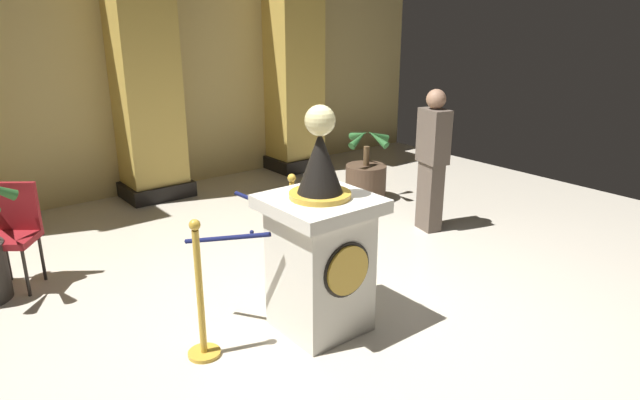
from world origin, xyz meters
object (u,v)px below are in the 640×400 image
at_px(bystander_guest, 432,158).
at_px(stanchion_near, 293,240).
at_px(potted_palm_right, 366,178).
at_px(cafe_chair_red, 14,226).
at_px(pedestal_clock, 320,248).
at_px(stanchion_far, 201,310).

bearing_deg(bystander_guest, stanchion_near, 179.35).
relative_size(potted_palm_right, bystander_guest, 0.61).
relative_size(potted_palm_right, cafe_chair_red, 1.02).
relative_size(pedestal_clock, stanchion_near, 1.79).
bearing_deg(potted_palm_right, cafe_chair_red, 178.47).
height_order(stanchion_far, bystander_guest, bystander_guest).
bearing_deg(potted_palm_right, stanchion_far, -150.15).
bearing_deg(pedestal_clock, stanchion_near, 66.74).
distance_m(stanchion_near, stanchion_far, 1.50).
height_order(pedestal_clock, stanchion_near, pedestal_clock).
distance_m(potted_palm_right, bystander_guest, 1.40).
relative_size(pedestal_clock, potted_palm_right, 1.82).
relative_size(stanchion_far, bystander_guest, 0.66).
distance_m(pedestal_clock, cafe_chair_red, 2.86).
xyz_separation_m(pedestal_clock, potted_palm_right, (2.50, 2.18, -0.39)).
height_order(pedestal_clock, bystander_guest, pedestal_clock).
distance_m(stanchion_far, potted_palm_right, 3.94).
distance_m(pedestal_clock, stanchion_far, 0.99).
xyz_separation_m(pedestal_clock, cafe_chair_red, (-1.70, 2.29, -0.11)).
bearing_deg(potted_palm_right, stanchion_near, -149.25).
bearing_deg(stanchion_far, pedestal_clock, -13.26).
distance_m(pedestal_clock, bystander_guest, 2.49).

